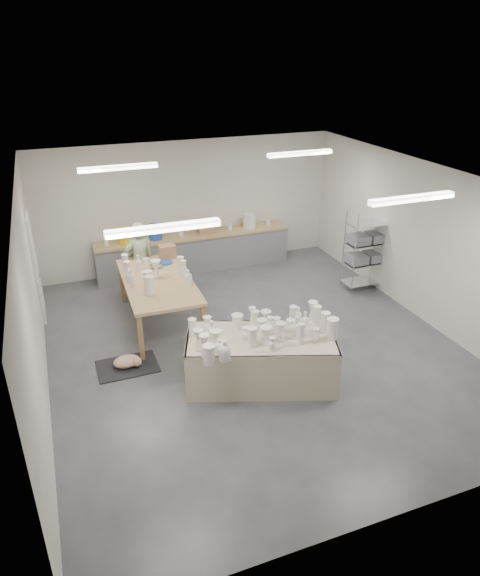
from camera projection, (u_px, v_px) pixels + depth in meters
name	position (u px, v px, depth m)	size (l,w,h in m)	color
room	(246.00, 238.00, 8.40)	(8.00, 8.02, 3.00)	#424449
back_counter	(194.00, 251.00, 12.14)	(4.60, 0.60, 1.24)	tan
wire_shelf	(366.00, 249.00, 11.06)	(0.88, 0.48, 1.80)	silver
drying_table	(261.00, 357.00, 8.11)	(2.55, 1.87, 1.18)	olive
work_table	(157.00, 278.00, 9.69)	(1.31, 2.51, 1.30)	tan
rug	(127.00, 366.00, 8.65)	(1.00, 0.70, 0.02)	black
cat	(128.00, 361.00, 8.60)	(0.46, 0.35, 0.19)	white
potter	(140.00, 262.00, 10.57)	(0.63, 0.41, 1.72)	#90A17C
red_stool	(140.00, 281.00, 11.04)	(0.42, 0.42, 0.33)	#AE1F18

